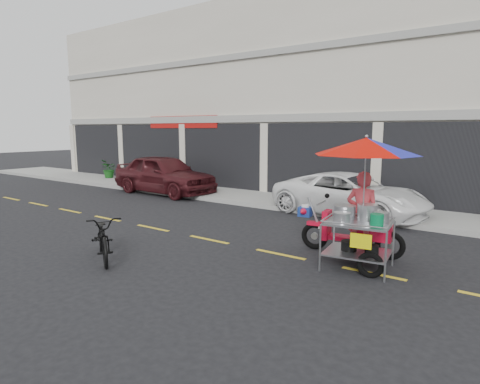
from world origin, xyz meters
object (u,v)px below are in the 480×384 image
Objects in this scene: near_bicycle at (103,237)px; maroon_sedan at (164,174)px; food_vendor_rig at (362,184)px; white_pickup at (350,194)px.

maroon_sedan is at bearing 69.70° from near_bicycle.
food_vendor_rig is (4.37, 2.85, 1.13)m from near_bicycle.
maroon_sedan is 10.46m from food_vendor_rig.
maroon_sedan is at bearing 150.56° from food_vendor_rig.
food_vendor_rig is (9.66, -3.93, 0.80)m from maroon_sedan.
food_vendor_rig is at bearing -109.55° from maroon_sedan.
food_vendor_rig is (1.80, -4.25, 0.95)m from white_pickup.
white_pickup is at bearing 11.87° from near_bicycle.
food_vendor_rig is at bearing -150.49° from white_pickup.
white_pickup is (7.86, 0.32, -0.15)m from maroon_sedan.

